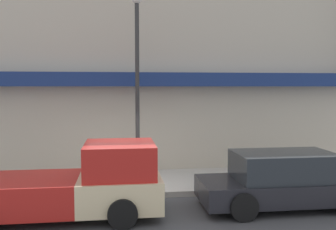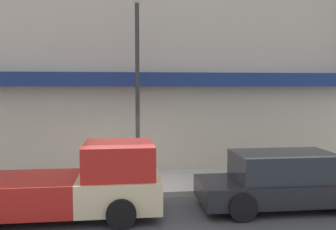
{
  "view_description": "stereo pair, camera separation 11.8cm",
  "coord_description": "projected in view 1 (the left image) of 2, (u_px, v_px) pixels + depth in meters",
  "views": [
    {
      "loc": [
        -0.31,
        -10.78,
        3.28
      ],
      "look_at": [
        1.29,
        1.22,
        2.37
      ],
      "focal_mm": 40.0,
      "sensor_mm": 36.0,
      "label": 1
    },
    {
      "loc": [
        -0.2,
        -10.8,
        3.28
      ],
      "look_at": [
        1.29,
        1.22,
        2.37
      ],
      "focal_mm": 40.0,
      "sensor_mm": 36.0,
      "label": 2
    }
  ],
  "objects": [
    {
      "name": "street_lamp",
      "position": [
        137.0,
        66.0,
        12.25
      ],
      "size": [
        0.36,
        0.36,
        6.17
      ],
      "color": "#2D2D2D",
      "rests_on": "sidewalk"
    },
    {
      "name": "building",
      "position": [
        126.0,
        65.0,
        15.12
      ],
      "size": [
        19.8,
        3.8,
        9.25
      ],
      "color": "#BCB29E",
      "rests_on": "ground"
    },
    {
      "name": "sidewalk",
      "position": [
        129.0,
        183.0,
        12.45
      ],
      "size": [
        36.0,
        3.06,
        0.17
      ],
      "color": "#B7B2A8",
      "rests_on": "ground"
    },
    {
      "name": "parked_car",
      "position": [
        284.0,
        181.0,
        10.17
      ],
      "size": [
        4.59,
        2.01,
        1.51
      ],
      "rotation": [
        0.0,
        0.0,
        0.02
      ],
      "color": "black",
      "rests_on": "ground"
    },
    {
      "name": "fire_hydrant",
      "position": [
        53.0,
        182.0,
        11.01
      ],
      "size": [
        0.2,
        0.2,
        0.63
      ],
      "color": "yellow",
      "rests_on": "sidewalk"
    },
    {
      "name": "ground_plane",
      "position": [
        130.0,
        199.0,
        10.95
      ],
      "size": [
        80.0,
        80.0,
        0.0
      ],
      "primitive_type": "plane",
      "color": "#424244"
    },
    {
      "name": "pickup_truck",
      "position": [
        73.0,
        185.0,
        9.42
      ],
      "size": [
        5.16,
        2.21,
        1.86
      ],
      "rotation": [
        0.0,
        0.0,
        -0.01
      ],
      "color": "beige",
      "rests_on": "ground"
    }
  ]
}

